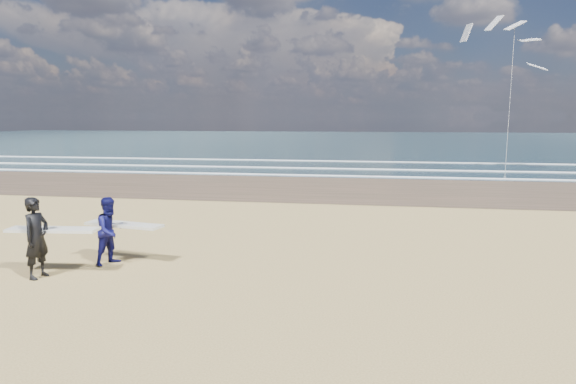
# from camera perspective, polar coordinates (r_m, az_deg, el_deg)

# --- Properties ---
(ocean) EXTENTS (220.00, 100.00, 0.02)m
(ocean) POSITION_cam_1_polar(r_m,az_deg,el_deg) (83.62, 19.27, 5.27)
(ocean) COLOR #1A313A
(ocean) RESTS_ON ground
(foam_breakers) EXTENTS (220.00, 11.70, 0.05)m
(foam_breakers) POSITION_cam_1_polar(r_m,az_deg,el_deg) (41.06, 29.32, 1.98)
(foam_breakers) COLOR white
(foam_breakers) RESTS_ON ground
(surfer_near) EXTENTS (2.24, 1.12, 1.97)m
(surfer_near) POSITION_cam_1_polar(r_m,az_deg,el_deg) (13.72, -25.99, -4.51)
(surfer_near) COLOR black
(surfer_near) RESTS_ON ground
(surfer_far) EXTENTS (2.26, 1.34, 1.79)m
(surfer_far) POSITION_cam_1_polar(r_m,az_deg,el_deg) (14.26, -19.01, -4.05)
(surfer_far) COLOR #0C0D46
(surfer_far) RESTS_ON ground
(kite_1) EXTENTS (6.26, 4.79, 11.20)m
(kite_1) POSITION_cam_1_polar(r_m,az_deg,el_deg) (37.74, 23.57, 11.49)
(kite_1) COLOR slate
(kite_1) RESTS_ON ground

